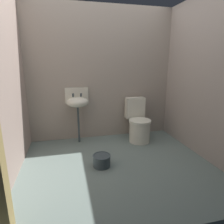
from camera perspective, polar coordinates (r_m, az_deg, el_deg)
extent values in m
cube|color=slate|center=(2.96, 1.26, -15.30)|extent=(3.09, 2.56, 0.08)
cube|color=gray|center=(3.68, -3.18, 11.06)|extent=(3.09, 0.10, 2.42)
cube|color=#A38D82|center=(2.69, -29.55, 7.92)|extent=(0.10, 2.36, 2.42)
cube|color=#9F9086|center=(3.31, 25.30, 9.32)|extent=(0.10, 2.36, 2.42)
cylinder|color=silver|center=(3.59, 8.19, -5.86)|extent=(0.39, 0.39, 0.38)
cylinder|color=silver|center=(3.53, 8.31, -2.66)|extent=(0.41, 0.41, 0.04)
cube|color=silver|center=(3.75, 6.80, 1.29)|extent=(0.36, 0.19, 0.40)
cylinder|color=#354044|center=(3.55, -9.89, -3.78)|extent=(0.04, 0.04, 0.66)
ellipsoid|color=silver|center=(3.45, -10.19, 2.86)|extent=(0.40, 0.32, 0.18)
cube|color=silver|center=(3.59, -10.43, 4.94)|extent=(0.42, 0.04, 0.28)
cylinder|color=#354044|center=(3.48, -11.50, 4.92)|extent=(0.04, 0.04, 0.06)
cylinder|color=#354044|center=(3.49, -9.19, 5.05)|extent=(0.04, 0.04, 0.06)
cylinder|color=#354044|center=(2.81, -3.08, -14.29)|extent=(0.24, 0.24, 0.16)
torus|color=#354348|center=(2.77, -3.11, -12.82)|extent=(0.26, 0.26, 0.02)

